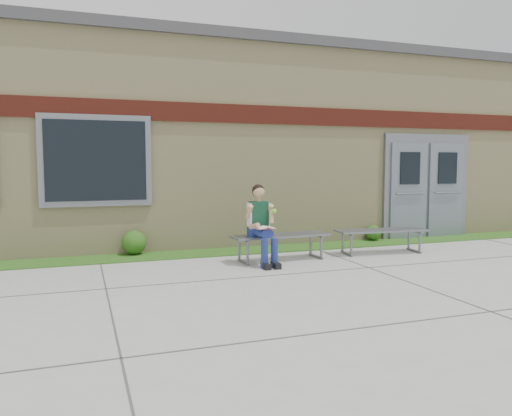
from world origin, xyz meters
name	(u,v)px	position (x,y,z in m)	size (l,w,h in m)	color
ground	(327,280)	(0.00, 0.00, 0.00)	(80.00, 80.00, 0.00)	#9E9E99
grass_strip	(264,249)	(0.00, 2.60, 0.01)	(16.00, 0.80, 0.02)	#165215
school_building	(217,146)	(0.00, 5.99, 2.10)	(16.20, 6.22, 4.20)	beige
bench_left	(281,240)	(-0.08, 1.55, 0.34)	(1.73, 0.56, 0.44)	slate
bench_right	(381,235)	(1.92, 1.55, 0.34)	(1.74, 0.64, 0.44)	slate
girl	(261,223)	(-0.50, 1.35, 0.68)	(0.47, 0.77, 1.31)	navy
shrub_mid	(134,242)	(-2.39, 2.85, 0.24)	(0.43, 0.43, 0.43)	#165215
shrub_east	(373,233)	(2.59, 2.85, 0.18)	(0.32, 0.32, 0.32)	#165215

